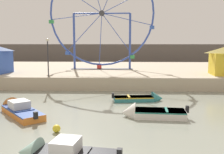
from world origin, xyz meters
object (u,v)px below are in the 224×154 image
(motorboat_teal_painted, at_px, (143,98))
(motorboat_seafoam, at_px, (57,154))
(motorboat_white_red_stripe, at_px, (148,113))
(ferris_wheel_blue_frame, at_px, (102,15))
(mooring_buoy_orange, at_px, (57,129))
(promenade_lamp_near, at_px, (48,52))
(motorboat_orange_hull, at_px, (17,109))

(motorboat_teal_painted, distance_m, motorboat_seafoam, 12.38)
(motorboat_white_red_stripe, bearing_deg, motorboat_seafoam, 60.66)
(motorboat_teal_painted, xyz_separation_m, ferris_wheel_blue_frame, (-4.36, 12.86, 8.19))
(motorboat_white_red_stripe, xyz_separation_m, motorboat_seafoam, (-4.46, -6.64, 0.01))
(mooring_buoy_orange, bearing_deg, ferris_wheel_blue_frame, 87.18)
(ferris_wheel_blue_frame, bearing_deg, promenade_lamp_near, -122.89)
(motorboat_teal_painted, xyz_separation_m, motorboat_orange_hull, (-9.17, -4.08, 0.09))
(promenade_lamp_near, bearing_deg, motorboat_orange_hull, -88.57)
(motorboat_teal_painted, distance_m, mooring_buoy_orange, 9.72)
(motorboat_orange_hull, bearing_deg, motorboat_seafoam, 171.88)
(motorboat_seafoam, bearing_deg, ferris_wheel_blue_frame, -80.60)
(motorboat_white_red_stripe, xyz_separation_m, ferris_wheel_blue_frame, (-4.28, 17.74, 8.13))
(motorboat_teal_painted, height_order, mooring_buoy_orange, motorboat_teal_painted)
(ferris_wheel_blue_frame, bearing_deg, motorboat_teal_painted, -71.26)
(motorboat_teal_painted, height_order, motorboat_seafoam, motorboat_seafoam)
(ferris_wheel_blue_frame, xyz_separation_m, promenade_lamp_near, (-5.04, -7.79, -4.45))
(motorboat_orange_hull, height_order, promenade_lamp_near, promenade_lamp_near)
(motorboat_seafoam, relative_size, mooring_buoy_orange, 10.55)
(motorboat_teal_painted, xyz_separation_m, motorboat_seafoam, (-4.54, -11.52, 0.07))
(motorboat_teal_painted, bearing_deg, motorboat_white_red_stripe, -97.01)
(mooring_buoy_orange, bearing_deg, promenade_lamp_near, 106.95)
(motorboat_seafoam, distance_m, ferris_wheel_blue_frame, 25.69)
(mooring_buoy_orange, bearing_deg, motorboat_seafoam, -76.00)
(motorboat_teal_painted, xyz_separation_m, promenade_lamp_near, (-9.40, 5.07, 3.74))
(motorboat_white_red_stripe, xyz_separation_m, motorboat_orange_hull, (-9.09, 0.80, 0.03))
(mooring_buoy_orange, bearing_deg, motorboat_orange_hull, 133.39)
(ferris_wheel_blue_frame, relative_size, mooring_buoy_orange, 31.85)
(motorboat_seafoam, distance_m, mooring_buoy_orange, 3.54)
(motorboat_white_red_stripe, bearing_deg, ferris_wheel_blue_frame, -71.90)
(promenade_lamp_near, bearing_deg, ferris_wheel_blue_frame, 57.11)
(motorboat_seafoam, xyz_separation_m, ferris_wheel_blue_frame, (0.17, 24.38, 8.11))
(motorboat_seafoam, height_order, promenade_lamp_near, promenade_lamp_near)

